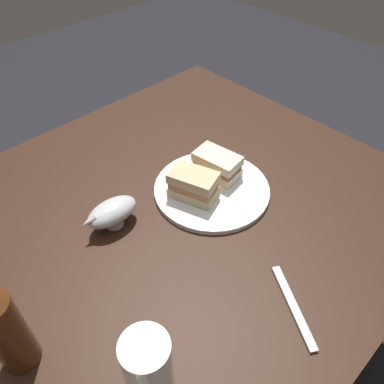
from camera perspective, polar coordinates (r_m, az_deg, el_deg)
name	(u,v)px	position (r m, az deg, el deg)	size (l,w,h in m)	color
ground_plane	(179,347)	(1.53, -1.98, -21.91)	(6.00, 6.00, 0.00)	black
dining_table	(176,294)	(1.21, -2.41, -14.79)	(1.15, 0.99, 0.73)	black
plate	(212,189)	(0.96, 2.93, 0.39)	(0.28, 0.28, 0.01)	white
sandwich_half_left	(217,165)	(0.97, 3.71, 4.04)	(0.08, 0.12, 0.06)	beige
sandwich_half_right	(193,185)	(0.91, 0.21, 1.09)	(0.10, 0.13, 0.07)	#CCB284
potato_wedge_front	(188,185)	(0.94, -0.66, 0.97)	(0.05, 0.02, 0.02)	gold
potato_wedge_middle	(201,175)	(0.98, 1.33, 2.58)	(0.05, 0.02, 0.02)	gold
potato_wedge_back	(194,182)	(0.96, 0.26, 1.53)	(0.05, 0.02, 0.02)	#B77F33
potato_wedge_left_edge	(185,172)	(0.98, -1.10, 2.90)	(0.04, 0.02, 0.02)	#B77F33
potato_wedge_right_edge	(202,176)	(0.97, 1.48, 2.43)	(0.04, 0.02, 0.02)	#B77F33
potato_wedge_stray	(183,170)	(0.99, -1.32, 3.26)	(0.05, 0.02, 0.01)	gold
pint_glass	(149,370)	(0.65, -6.42, -24.64)	(0.08, 0.08, 0.15)	white
gravy_boat	(112,212)	(0.88, -11.77, -2.97)	(0.13, 0.07, 0.06)	#B7B7BC
cider_bottle	(2,327)	(0.69, -26.16, -17.41)	(0.06, 0.06, 0.28)	#47230F
fork	(292,307)	(0.78, 14.56, -16.09)	(0.18, 0.02, 0.01)	silver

